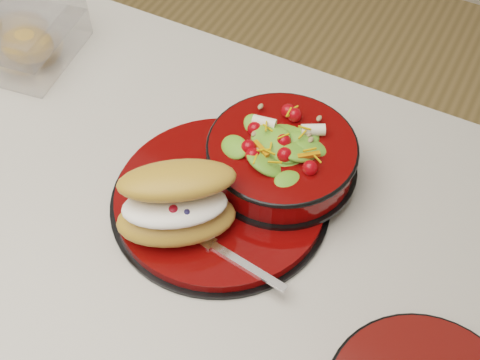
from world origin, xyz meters
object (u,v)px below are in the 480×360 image
at_px(island_counter, 153,342).
at_px(salad_bowl, 282,153).
at_px(dinner_plate, 220,199).
at_px(croissant, 177,204).
at_px(fork, 234,258).

relative_size(island_counter, salad_bowl, 5.85).
bearing_deg(island_counter, dinner_plate, 24.31).
xyz_separation_m(island_counter, croissant, (0.10, -0.01, 0.51)).
bearing_deg(salad_bowl, croissant, -117.39).
relative_size(island_counter, dinner_plate, 4.11).
bearing_deg(croissant, fork, -43.90).
distance_m(island_counter, fork, 0.51).
bearing_deg(croissant, island_counter, 139.22).
xyz_separation_m(dinner_plate, salad_bowl, (0.05, 0.08, 0.04)).
bearing_deg(dinner_plate, salad_bowl, 56.38).
xyz_separation_m(salad_bowl, fork, (0.01, -0.16, -0.03)).
xyz_separation_m(dinner_plate, fork, (0.06, -0.08, 0.01)).
xyz_separation_m(island_counter, dinner_plate, (0.13, 0.06, 0.46)).
height_order(dinner_plate, croissant, croissant).
xyz_separation_m(salad_bowl, croissant, (-0.08, -0.15, 0.01)).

